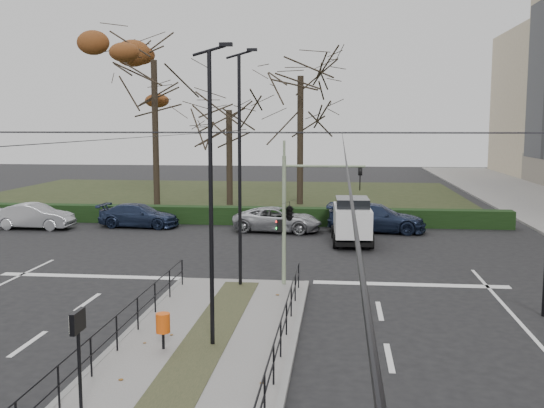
{
  "coord_description": "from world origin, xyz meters",
  "views": [
    {
      "loc": [
        3.43,
        -17.38,
        5.76
      ],
      "look_at": [
        0.95,
        5.69,
        2.83
      ],
      "focal_mm": 42.0,
      "sensor_mm": 36.0,
      "label": 1
    }
  ],
  "objects_px": {
    "info_panel": "(78,334)",
    "bare_tree_near": "(229,117)",
    "parked_car_third": "(139,215)",
    "parked_car_fourth": "(278,219)",
    "traffic_light": "(292,210)",
    "litter_bin": "(163,324)",
    "bare_tree_center": "(301,85)",
    "parked_car_fifth": "(376,218)",
    "white_van": "(352,220)",
    "streetlamp_median_near": "(212,195)",
    "rust_tree": "(154,60)",
    "parked_car_second": "(35,216)",
    "streetlamp_median_far": "(240,167)"
  },
  "relations": [
    {
      "from": "info_panel",
      "to": "bare_tree_near",
      "type": "height_order",
      "value": "bare_tree_near"
    },
    {
      "from": "parked_car_third",
      "to": "parked_car_fourth",
      "type": "relative_size",
      "value": 0.96
    },
    {
      "from": "parked_car_third",
      "to": "info_panel",
      "type": "bearing_deg",
      "value": -160.5
    },
    {
      "from": "traffic_light",
      "to": "litter_bin",
      "type": "bearing_deg",
      "value": -111.5
    },
    {
      "from": "bare_tree_center",
      "to": "parked_car_fifth",
      "type": "height_order",
      "value": "bare_tree_center"
    },
    {
      "from": "white_van",
      "to": "bare_tree_center",
      "type": "xyz_separation_m",
      "value": [
        -3.43,
        14.26,
        7.25
      ]
    },
    {
      "from": "streetlamp_median_near",
      "to": "parked_car_fifth",
      "type": "bearing_deg",
      "value": 74.58
    },
    {
      "from": "streetlamp_median_near",
      "to": "rust_tree",
      "type": "distance_m",
      "value": 30.44
    },
    {
      "from": "info_panel",
      "to": "white_van",
      "type": "bearing_deg",
      "value": 74.08
    },
    {
      "from": "parked_car_second",
      "to": "streetlamp_median_far",
      "type": "bearing_deg",
      "value": -129.97
    },
    {
      "from": "bare_tree_near",
      "to": "parked_car_fifth",
      "type": "height_order",
      "value": "bare_tree_near"
    },
    {
      "from": "parked_car_third",
      "to": "rust_tree",
      "type": "height_order",
      "value": "rust_tree"
    },
    {
      "from": "parked_car_second",
      "to": "parked_car_fourth",
      "type": "relative_size",
      "value": 0.9
    },
    {
      "from": "parked_car_fourth",
      "to": "white_van",
      "type": "height_order",
      "value": "white_van"
    },
    {
      "from": "info_panel",
      "to": "bare_tree_near",
      "type": "distance_m",
      "value": 33.21
    },
    {
      "from": "bare_tree_center",
      "to": "info_panel",
      "type": "bearing_deg",
      "value": -93.57
    },
    {
      "from": "bare_tree_near",
      "to": "streetlamp_median_far",
      "type": "bearing_deg",
      "value": -79.1
    },
    {
      "from": "info_panel",
      "to": "parked_car_third",
      "type": "distance_m",
      "value": 23.94
    },
    {
      "from": "bare_tree_center",
      "to": "litter_bin",
      "type": "bearing_deg",
      "value": -92.94
    },
    {
      "from": "info_panel",
      "to": "bare_tree_center",
      "type": "bearing_deg",
      "value": 86.43
    },
    {
      "from": "litter_bin",
      "to": "parked_car_fourth",
      "type": "xyz_separation_m",
      "value": [
        1.05,
        18.61,
        -0.14
      ]
    },
    {
      "from": "white_van",
      "to": "rust_tree",
      "type": "xyz_separation_m",
      "value": [
        -13.52,
        13.03,
        8.96
      ]
    },
    {
      "from": "info_panel",
      "to": "rust_tree",
      "type": "relative_size",
      "value": 0.16
    },
    {
      "from": "parked_car_second",
      "to": "parked_car_fifth",
      "type": "bearing_deg",
      "value": -85.97
    },
    {
      "from": "bare_tree_near",
      "to": "white_van",
      "type": "bearing_deg",
      "value": -58.09
    },
    {
      "from": "parked_car_fourth",
      "to": "rust_tree",
      "type": "bearing_deg",
      "value": 49.91
    },
    {
      "from": "traffic_light",
      "to": "parked_car_fifth",
      "type": "xyz_separation_m",
      "value": [
        3.63,
        12.25,
        -2.02
      ]
    },
    {
      "from": "info_panel",
      "to": "white_van",
      "type": "distance_m",
      "value": 20.17
    },
    {
      "from": "parked_car_second",
      "to": "streetlamp_median_near",
      "type": "bearing_deg",
      "value": -141.53
    },
    {
      "from": "parked_car_third",
      "to": "streetlamp_median_near",
      "type": "bearing_deg",
      "value": -152.63
    },
    {
      "from": "parked_car_fifth",
      "to": "bare_tree_center",
      "type": "bearing_deg",
      "value": 29.98
    },
    {
      "from": "info_panel",
      "to": "bare_tree_near",
      "type": "relative_size",
      "value": 0.24
    },
    {
      "from": "bare_tree_center",
      "to": "bare_tree_near",
      "type": "xyz_separation_m",
      "value": [
        -4.91,
        -0.87,
        -2.18
      ]
    },
    {
      "from": "rust_tree",
      "to": "white_van",
      "type": "bearing_deg",
      "value": -43.95
    },
    {
      "from": "info_panel",
      "to": "white_van",
      "type": "relative_size",
      "value": 0.51
    },
    {
      "from": "parked_car_second",
      "to": "bare_tree_center",
      "type": "bearing_deg",
      "value": -48.85
    },
    {
      "from": "white_van",
      "to": "bare_tree_center",
      "type": "bearing_deg",
      "value": 103.51
    },
    {
      "from": "traffic_light",
      "to": "parked_car_fifth",
      "type": "distance_m",
      "value": 12.93
    },
    {
      "from": "info_panel",
      "to": "litter_bin",
      "type": "bearing_deg",
      "value": 81.49
    },
    {
      "from": "parked_car_fifth",
      "to": "white_van",
      "type": "bearing_deg",
      "value": 164.67
    },
    {
      "from": "info_panel",
      "to": "parked_car_second",
      "type": "height_order",
      "value": "info_panel"
    },
    {
      "from": "traffic_light",
      "to": "bare_tree_near",
      "type": "bearing_deg",
      "value": 105.35
    },
    {
      "from": "parked_car_fifth",
      "to": "litter_bin",
      "type": "bearing_deg",
      "value": 167.65
    },
    {
      "from": "litter_bin",
      "to": "traffic_light",
      "type": "bearing_deg",
      "value": 68.5
    },
    {
      "from": "streetlamp_median_near",
      "to": "white_van",
      "type": "height_order",
      "value": "streetlamp_median_near"
    },
    {
      "from": "litter_bin",
      "to": "streetlamp_median_far",
      "type": "height_order",
      "value": "streetlamp_median_far"
    },
    {
      "from": "bare_tree_near",
      "to": "traffic_light",
      "type": "bearing_deg",
      "value": -74.65
    },
    {
      "from": "traffic_light",
      "to": "white_van",
      "type": "distance_m",
      "value": 9.18
    },
    {
      "from": "info_panel",
      "to": "streetlamp_median_far",
      "type": "bearing_deg",
      "value": 81.69
    },
    {
      "from": "streetlamp_median_near",
      "to": "parked_car_third",
      "type": "relative_size",
      "value": 1.68
    }
  ]
}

